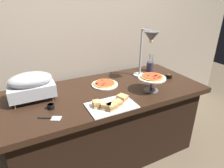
# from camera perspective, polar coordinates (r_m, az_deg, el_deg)

# --- Properties ---
(ground_plane) EXTENTS (8.00, 8.00, 0.00)m
(ground_plane) POSITION_cam_1_polar(r_m,az_deg,el_deg) (2.25, -1.66, -19.48)
(ground_plane) COLOR brown
(back_wall) EXTENTS (4.40, 0.04, 2.40)m
(back_wall) POSITION_cam_1_polar(r_m,az_deg,el_deg) (2.13, -7.96, 14.34)
(back_wall) COLOR tan
(back_wall) RESTS_ON ground_plane
(buffet_table) EXTENTS (1.90, 0.84, 0.76)m
(buffet_table) POSITION_cam_1_polar(r_m,az_deg,el_deg) (2.01, -1.79, -11.50)
(buffet_table) COLOR black
(buffet_table) RESTS_ON ground_plane
(chafing_dish) EXTENTS (0.37, 0.23, 0.25)m
(chafing_dish) POSITION_cam_1_polar(r_m,az_deg,el_deg) (1.73, -23.12, -0.20)
(chafing_dish) COLOR #B7BABF
(chafing_dish) RESTS_ON buffet_table
(heat_lamp) EXTENTS (0.15, 0.30, 0.52)m
(heat_lamp) POSITION_cam_1_polar(r_m,az_deg,el_deg) (1.97, 11.02, 12.31)
(heat_lamp) COLOR #B7BABF
(heat_lamp) RESTS_ON buffet_table
(pizza_plate_front) EXTENTS (0.26, 0.26, 0.03)m
(pizza_plate_front) POSITION_cam_1_polar(r_m,az_deg,el_deg) (1.91, -2.19, 0.03)
(pizza_plate_front) COLOR white
(pizza_plate_front) RESTS_ON buffet_table
(pizza_plate_center) EXTENTS (0.25, 0.25, 0.16)m
(pizza_plate_center) POSITION_cam_1_polar(r_m,az_deg,el_deg) (1.79, 11.90, 1.52)
(pizza_plate_center) COLOR #595B60
(pizza_plate_center) RESTS_ON buffet_table
(sandwich_platter) EXTENTS (0.39, 0.26, 0.06)m
(sandwich_platter) POSITION_cam_1_polar(r_m,az_deg,el_deg) (1.53, -0.10, -6.14)
(sandwich_platter) COLOR white
(sandwich_platter) RESTS_ON buffet_table
(sauce_cup_near) EXTENTS (0.07, 0.07, 0.04)m
(sauce_cup_near) POSITION_cam_1_polar(r_m,az_deg,el_deg) (2.18, 16.71, 2.31)
(sauce_cup_near) COLOR black
(sauce_cup_near) RESTS_ON buffet_table
(sauce_cup_far) EXTENTS (0.06, 0.06, 0.04)m
(sauce_cup_far) POSITION_cam_1_polar(r_m,az_deg,el_deg) (1.58, -17.91, -6.40)
(sauce_cup_far) COLOR black
(sauce_cup_far) RESTS_ON buffet_table
(utensil_holder) EXTENTS (0.08, 0.08, 0.22)m
(utensil_holder) POSITION_cam_1_polar(r_m,az_deg,el_deg) (2.33, 11.35, 5.25)
(utensil_holder) COLOR #383347
(utensil_holder) RESTS_ON buffet_table
(serving_spatula) EXTENTS (0.16, 0.11, 0.01)m
(serving_spatula) POSITION_cam_1_polar(r_m,az_deg,el_deg) (1.47, -17.94, -9.73)
(serving_spatula) COLOR #B7BABF
(serving_spatula) RESTS_ON buffet_table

